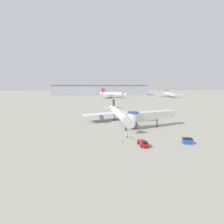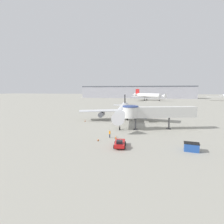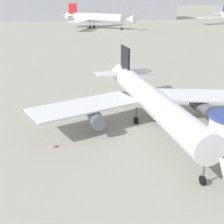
% 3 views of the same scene
% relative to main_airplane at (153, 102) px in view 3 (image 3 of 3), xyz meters
% --- Properties ---
extents(ground_plane, '(800.00, 800.00, 0.00)m').
position_rel_main_airplane_xyz_m(ground_plane, '(-1.16, -0.36, -3.68)').
color(ground_plane, '#9E9B8E').
extents(main_airplane, '(31.45, 33.47, 8.65)m').
position_rel_main_airplane_xyz_m(main_airplane, '(0.00, 0.00, 0.00)').
color(main_airplane, silver).
rests_on(main_airplane, ground_plane).
extents(traffic_cone_port_wing, '(0.36, 0.36, 0.61)m').
position_rel_main_airplane_xyz_m(traffic_cone_port_wing, '(-12.23, -3.11, -3.39)').
color(traffic_cone_port_wing, black).
rests_on(traffic_cone_port_wing, ground_plane).
extents(background_jet_red_tail, '(33.85, 34.62, 11.49)m').
position_rel_main_airplane_xyz_m(background_jet_red_tail, '(6.03, 120.77, 1.33)').
color(background_jet_red_tail, white).
rests_on(background_jet_red_tail, ground_plane).
extents(terminal_building, '(143.80, 20.28, 15.47)m').
position_rel_main_airplane_xyz_m(terminal_building, '(-8.97, 174.64, 4.06)').
color(terminal_building, '#A8A8B2').
rests_on(terminal_building, ground_plane).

